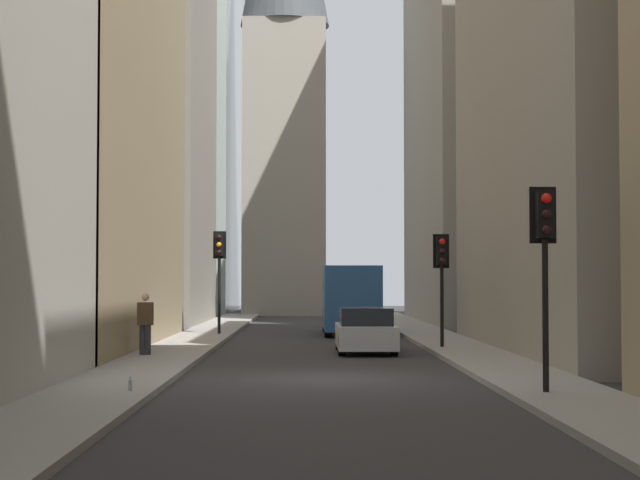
{
  "coord_description": "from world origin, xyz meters",
  "views": [
    {
      "loc": [
        -24.35,
        0.46,
        2.28
      ],
      "look_at": [
        8.83,
        0.02,
        3.54
      ],
      "focal_mm": 58.9,
      "sensor_mm": 36.0,
      "label": 1
    }
  ],
  "objects_px": {
    "delivery_truck": "(350,299)",
    "traffic_light_far_junction": "(219,258)",
    "discarded_bottle": "(130,385)",
    "traffic_light_midblock": "(442,264)",
    "sedan_silver": "(365,332)",
    "pedestrian": "(145,321)",
    "traffic_light_foreground": "(545,240)"
  },
  "relations": [
    {
      "from": "traffic_light_foreground",
      "to": "discarded_bottle",
      "type": "relative_size",
      "value": 14.61
    },
    {
      "from": "traffic_light_foreground",
      "to": "discarded_bottle",
      "type": "xyz_separation_m",
      "value": [
        0.29,
        7.98,
        -2.79
      ]
    },
    {
      "from": "pedestrian",
      "to": "discarded_bottle",
      "type": "distance_m",
      "value": 9.88
    },
    {
      "from": "delivery_truck",
      "to": "traffic_light_foreground",
      "type": "distance_m",
      "value": 23.97
    },
    {
      "from": "sedan_silver",
      "to": "traffic_light_far_junction",
      "type": "xyz_separation_m",
      "value": [
        9.08,
        5.32,
        2.48
      ]
    },
    {
      "from": "delivery_truck",
      "to": "traffic_light_foreground",
      "type": "relative_size",
      "value": 1.64
    },
    {
      "from": "traffic_light_midblock",
      "to": "traffic_light_far_junction",
      "type": "bearing_deg",
      "value": 43.36
    },
    {
      "from": "sedan_silver",
      "to": "discarded_bottle",
      "type": "relative_size",
      "value": 15.93
    },
    {
      "from": "traffic_light_far_junction",
      "to": "discarded_bottle",
      "type": "xyz_separation_m",
      "value": [
        -21.53,
        -0.07,
        -2.9
      ]
    },
    {
      "from": "traffic_light_foreground",
      "to": "discarded_bottle",
      "type": "bearing_deg",
      "value": 87.93
    },
    {
      "from": "traffic_light_far_junction",
      "to": "delivery_truck",
      "type": "bearing_deg",
      "value": -69.93
    },
    {
      "from": "discarded_bottle",
      "to": "traffic_light_midblock",
      "type": "bearing_deg",
      "value": -30.33
    },
    {
      "from": "traffic_light_far_junction",
      "to": "pedestrian",
      "type": "relative_size",
      "value": 2.33
    },
    {
      "from": "discarded_bottle",
      "to": "delivery_truck",
      "type": "bearing_deg",
      "value": -12.61
    },
    {
      "from": "delivery_truck",
      "to": "pedestrian",
      "type": "relative_size",
      "value": 3.68
    },
    {
      "from": "traffic_light_far_junction",
      "to": "pedestrian",
      "type": "xyz_separation_m",
      "value": [
        -11.76,
        1.14,
        -2.05
      ]
    },
    {
      "from": "sedan_silver",
      "to": "discarded_bottle",
      "type": "height_order",
      "value": "sedan_silver"
    },
    {
      "from": "traffic_light_midblock",
      "to": "delivery_truck",
      "type": "bearing_deg",
      "value": 13.74
    },
    {
      "from": "traffic_light_midblock",
      "to": "pedestrian",
      "type": "relative_size",
      "value": 2.06
    },
    {
      "from": "sedan_silver",
      "to": "traffic_light_midblock",
      "type": "distance_m",
      "value": 3.38
    },
    {
      "from": "pedestrian",
      "to": "discarded_bottle",
      "type": "height_order",
      "value": "pedestrian"
    },
    {
      "from": "delivery_truck",
      "to": "pedestrian",
      "type": "bearing_deg",
      "value": 154.76
    },
    {
      "from": "traffic_light_foreground",
      "to": "pedestrian",
      "type": "relative_size",
      "value": 2.25
    },
    {
      "from": "sedan_silver",
      "to": "pedestrian",
      "type": "xyz_separation_m",
      "value": [
        -2.68,
        6.46,
        0.43
      ]
    },
    {
      "from": "sedan_silver",
      "to": "traffic_light_midblock",
      "type": "xyz_separation_m",
      "value": [
        0.8,
        -2.5,
        2.13
      ]
    },
    {
      "from": "delivery_truck",
      "to": "traffic_light_foreground",
      "type": "height_order",
      "value": "traffic_light_foreground"
    },
    {
      "from": "discarded_bottle",
      "to": "traffic_light_foreground",
      "type": "bearing_deg",
      "value": -92.07
    },
    {
      "from": "traffic_light_foreground",
      "to": "traffic_light_midblock",
      "type": "bearing_deg",
      "value": 0.97
    },
    {
      "from": "delivery_truck",
      "to": "traffic_light_midblock",
      "type": "bearing_deg",
      "value": -166.26
    },
    {
      "from": "delivery_truck",
      "to": "discarded_bottle",
      "type": "height_order",
      "value": "delivery_truck"
    },
    {
      "from": "delivery_truck",
      "to": "traffic_light_far_junction",
      "type": "xyz_separation_m",
      "value": [
        -1.94,
        5.32,
        1.69
      ]
    },
    {
      "from": "traffic_light_foreground",
      "to": "traffic_light_midblock",
      "type": "xyz_separation_m",
      "value": [
        13.53,
        0.23,
        -0.25
      ]
    }
  ]
}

